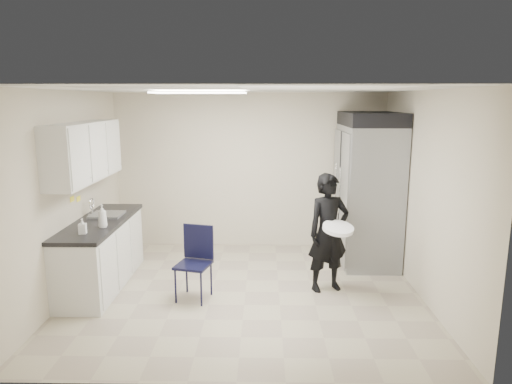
{
  "coord_description": "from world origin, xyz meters",
  "views": [
    {
      "loc": [
        0.24,
        -5.61,
        2.48
      ],
      "look_at": [
        0.14,
        0.2,
        1.3
      ],
      "focal_mm": 32.0,
      "sensor_mm": 36.0,
      "label": 1
    }
  ],
  "objects_px": {
    "lower_counter": "(102,255)",
    "folding_chair": "(193,265)",
    "man_tuxedo": "(328,233)",
    "commercial_fridge": "(367,195)"
  },
  "relations": [
    {
      "from": "folding_chair",
      "to": "lower_counter",
      "type": "bearing_deg",
      "value": 176.34
    },
    {
      "from": "lower_counter",
      "to": "man_tuxedo",
      "type": "distance_m",
      "value": 3.05
    },
    {
      "from": "lower_counter",
      "to": "commercial_fridge",
      "type": "bearing_deg",
      "value": 15.88
    },
    {
      "from": "lower_counter",
      "to": "folding_chair",
      "type": "height_order",
      "value": "folding_chair"
    },
    {
      "from": "commercial_fridge",
      "to": "man_tuxedo",
      "type": "xyz_separation_m",
      "value": [
        -0.75,
        -1.16,
        -0.27
      ]
    },
    {
      "from": "lower_counter",
      "to": "folding_chair",
      "type": "relative_size",
      "value": 2.11
    },
    {
      "from": "commercial_fridge",
      "to": "folding_chair",
      "type": "xyz_separation_m",
      "value": [
        -2.47,
        -1.5,
        -0.6
      ]
    },
    {
      "from": "lower_counter",
      "to": "man_tuxedo",
      "type": "relative_size",
      "value": 1.22
    },
    {
      "from": "folding_chair",
      "to": "man_tuxedo",
      "type": "relative_size",
      "value": 0.58
    },
    {
      "from": "folding_chair",
      "to": "man_tuxedo",
      "type": "distance_m",
      "value": 1.79
    }
  ]
}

